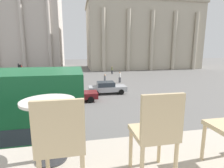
{
  "coord_description": "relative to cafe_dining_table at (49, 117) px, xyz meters",
  "views": [
    {
      "loc": [
        1.17,
        -2.33,
        4.79
      ],
      "look_at": [
        4.72,
        15.31,
        1.35
      ],
      "focal_mm": 28.0,
      "sensor_mm": 36.0,
      "label": 1
    }
  ],
  "objects": [
    {
      "name": "cafe_chair_1",
      "position": [
        1.05,
        -0.54,
        -0.02
      ],
      "size": [
        0.4,
        0.4,
        0.91
      ],
      "rotation": [
        0.0,
        0.0,
        0.12
      ],
      "color": "#D1B789",
      "rests_on": "cafe_floor_slab"
    },
    {
      "name": "cafe_dining_table",
      "position": [
        0.0,
        0.0,
        0.0
      ],
      "size": [
        0.6,
        0.6,
        0.73
      ],
      "color": "#2D2D30",
      "rests_on": "cafe_floor_slab"
    },
    {
      "name": "pedestrian_white",
      "position": [
        6.69,
        23.63,
        -3.1
      ],
      "size": [
        0.32,
        0.32,
        1.66
      ],
      "rotation": [
        0.0,
        0.0,
        2.01
      ],
      "color": "#282B33",
      "rests_on": "ground_plane"
    },
    {
      "name": "plaza_building_left",
      "position": [
        -15.65,
        53.51,
        7.85
      ],
      "size": [
        24.25,
        16.08,
        23.8
      ],
      "color": "#BCB2A8",
      "rests_on": "ground_plane"
    },
    {
      "name": "cafe_chair_0",
      "position": [
        0.18,
        -0.56,
        -0.02
      ],
      "size": [
        0.4,
        0.4,
        0.91
      ],
      "rotation": [
        0.0,
        0.0,
        -0.09
      ],
      "color": "#D1B789",
      "rests_on": "cafe_floor_slab"
    },
    {
      "name": "car_silver",
      "position": [
        3.59,
        17.1,
        -3.35
      ],
      "size": [
        4.2,
        1.93,
        1.35
      ],
      "rotation": [
        0.0,
        0.0,
        0.68
      ],
      "color": "black",
      "rests_on": "ground_plane"
    },
    {
      "name": "plaza_building_right",
      "position": [
        18.41,
        46.48,
        4.55
      ],
      "size": [
        30.25,
        15.94,
        17.2
      ],
      "color": "#B2A893",
      "rests_on": "ground_plane"
    },
    {
      "name": "traffic_light_mid",
      "position": [
        -5.65,
        18.04,
        -1.78
      ],
      "size": [
        0.42,
        0.24,
        3.46
      ],
      "color": "black",
      "rests_on": "ground_plane"
    },
    {
      "name": "pedestrian_olive",
      "position": [
        7.46,
        33.49,
        -3.12
      ],
      "size": [
        0.32,
        0.32,
        1.63
      ],
      "rotation": [
        0.0,
        0.0,
        2.04
      ],
      "color": "#282B33",
      "rests_on": "ground_plane"
    },
    {
      "name": "car_maroon",
      "position": [
        0.05,
        14.65,
        -3.35
      ],
      "size": [
        4.2,
        1.93,
        1.35
      ],
      "rotation": [
        0.0,
        0.0,
        0.1
      ],
      "color": "black",
      "rests_on": "ground_plane"
    },
    {
      "name": "pedestrian_red",
      "position": [
        -5.41,
        31.48,
        -3.02
      ],
      "size": [
        0.32,
        0.32,
        1.78
      ],
      "rotation": [
        0.0,
        0.0,
        2.26
      ],
      "color": "#282B33",
      "rests_on": "ground_plane"
    },
    {
      "name": "pedestrian_grey",
      "position": [
        3.9,
        20.47,
        -3.04
      ],
      "size": [
        0.32,
        0.32,
        1.75
      ],
      "rotation": [
        0.0,
        0.0,
        0.61
      ],
      "color": "#282B33",
      "rests_on": "ground_plane"
    }
  ]
}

